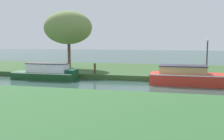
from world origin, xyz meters
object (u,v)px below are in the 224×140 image
forest_barge (46,73)px  red_narrowboat (187,77)px  willow_tree_left (68,28)px  mooring_post_near (95,69)px  lamp_post (207,52)px

forest_barge → red_narrowboat: size_ratio=0.99×
forest_barge → willow_tree_left: size_ratio=0.95×
forest_barge → mooring_post_near: size_ratio=6.24×
red_narrowboat → mooring_post_near: red_narrowboat is taller
lamp_post → mooring_post_near: (-8.73, -0.92, -1.39)m
willow_tree_left → forest_barge: bearing=-87.5°
forest_barge → lamp_post: 12.72m
lamp_post → forest_barge: bearing=-170.2°
red_narrowboat → willow_tree_left: bearing=155.6°
forest_barge → mooring_post_near: 3.90m
forest_barge → red_narrowboat: bearing=0.0°
forest_barge → mooring_post_near: (3.69, 1.23, 0.28)m
mooring_post_near → forest_barge: bearing=-161.6°
willow_tree_left → red_narrowboat: bearing=-24.4°
forest_barge → red_narrowboat: 10.92m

